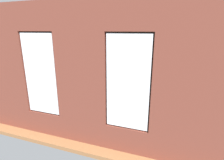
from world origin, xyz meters
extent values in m
cube|color=#99663D|center=(0.00, 0.00, -0.05)|extent=(6.61, 5.58, 0.10)
cube|color=brown|center=(-2.28, 2.41, 1.61)|extent=(1.46, 0.16, 3.22)
cube|color=brown|center=(0.00, 2.41, 1.61)|extent=(1.20, 0.16, 3.22)
cube|color=brown|center=(2.28, 2.41, 1.61)|extent=(1.46, 0.16, 3.22)
cube|color=brown|center=(-1.07, 2.41, 0.29)|extent=(0.94, 0.16, 0.59)
cube|color=brown|center=(-1.07, 2.41, 2.91)|extent=(0.94, 0.16, 0.63)
cube|color=white|center=(-1.07, 2.45, 1.59)|extent=(0.88, 0.03, 1.95)
cube|color=#38281E|center=(-1.07, 2.39, 1.59)|extent=(0.94, 0.04, 2.01)
cube|color=brown|center=(1.07, 2.41, 0.29)|extent=(0.94, 0.16, 0.59)
cube|color=brown|center=(1.07, 2.41, 2.91)|extent=(0.94, 0.16, 0.63)
cube|color=white|center=(1.07, 2.45, 1.59)|extent=(0.88, 0.03, 1.95)
cube|color=#38281E|center=(1.07, 2.39, 1.59)|extent=(0.94, 0.04, 2.01)
cube|color=#A87547|center=(0.00, 2.31, 0.56)|extent=(3.29, 0.24, 0.06)
cube|color=black|center=(0.00, 2.32, 1.82)|extent=(0.47, 0.03, 0.65)
cube|color=teal|center=(0.00, 2.31, 1.82)|extent=(0.41, 0.01, 0.59)
cube|color=silver|center=(2.96, 0.20, 1.61)|extent=(0.10, 4.58, 3.22)
cube|color=black|center=(0.84, 1.71, 0.21)|extent=(1.84, 0.85, 0.42)
cube|color=black|center=(0.84, 2.04, 0.61)|extent=(1.84, 0.24, 0.38)
cube|color=black|center=(0.02, 1.71, 0.52)|extent=(0.22, 0.85, 0.24)
cube|color=black|center=(1.65, 1.71, 0.52)|extent=(0.22, 0.85, 0.24)
cube|color=#232326|center=(0.48, 1.67, 0.48)|extent=(0.65, 0.65, 0.12)
cube|color=#232326|center=(1.19, 1.67, 0.48)|extent=(0.65, 0.65, 0.12)
cube|color=black|center=(-2.26, 0.56, 0.21)|extent=(0.88, 1.84, 0.42)
cube|color=black|center=(-2.58, 0.55, 0.61)|extent=(0.27, 1.83, 0.38)
cube|color=black|center=(-2.24, -0.25, 0.52)|extent=(0.85, 0.23, 0.24)
cube|color=black|center=(-2.27, 1.36, 0.52)|extent=(0.85, 0.23, 0.24)
cube|color=#232326|center=(-2.21, 0.21, 0.48)|extent=(0.66, 0.65, 0.12)
cube|color=#232326|center=(-2.22, 0.91, 0.48)|extent=(0.66, 0.65, 0.12)
cube|color=tan|center=(-0.06, -0.05, 0.42)|extent=(1.51, 0.88, 0.04)
cube|color=tan|center=(-0.75, -0.43, 0.20)|extent=(0.07, 0.07, 0.40)
cube|color=tan|center=(0.64, -0.43, 0.20)|extent=(0.07, 0.07, 0.40)
cube|color=tan|center=(-0.75, 0.33, 0.20)|extent=(0.07, 0.07, 0.40)
cube|color=tan|center=(0.64, 0.33, 0.20)|extent=(0.07, 0.07, 0.40)
cylinder|color=#33567F|center=(-0.47, -0.20, 0.49)|extent=(0.08, 0.08, 0.10)
cylinder|color=#B7333D|center=(-0.06, -0.05, 0.49)|extent=(0.08, 0.08, 0.10)
cylinder|color=#47423D|center=(0.13, -0.16, 0.48)|extent=(0.09, 0.09, 0.07)
sphere|color=#337F38|center=(0.13, -0.16, 0.56)|extent=(0.10, 0.10, 0.10)
cube|color=#59595B|center=(0.39, 0.08, 0.45)|extent=(0.13, 0.17, 0.02)
cube|color=black|center=(-0.17, 0.08, 0.45)|extent=(0.17, 0.07, 0.02)
cube|color=black|center=(2.66, 0.28, 0.23)|extent=(1.03, 0.42, 0.45)
cube|color=black|center=(2.66, 0.28, 0.48)|extent=(0.44, 0.20, 0.05)
cube|color=black|center=(2.66, 0.28, 0.53)|extent=(0.06, 0.04, 0.06)
cube|color=black|center=(2.66, 0.28, 0.85)|extent=(1.00, 0.04, 0.58)
cube|color=black|center=(2.66, 0.25, 0.85)|extent=(0.95, 0.01, 0.53)
cylinder|color=olive|center=(0.83, -1.58, 0.14)|extent=(0.46, 0.46, 0.28)
ellipsoid|color=silver|center=(0.83, -1.58, 0.46)|extent=(1.02, 1.02, 0.41)
ellipsoid|color=navy|center=(0.91, -1.58, 0.56)|extent=(0.44, 0.44, 0.18)
cylinder|color=#9E5638|center=(-2.46, 1.86, 0.19)|extent=(0.34, 0.34, 0.38)
cylinder|color=brown|center=(-2.46, 1.86, 0.51)|extent=(0.06, 0.06, 0.26)
cone|color=#1E5B28|center=(-2.18, 1.87, 0.88)|extent=(0.63, 0.11, 0.56)
cone|color=#1E5B28|center=(-2.36, 2.04, 0.95)|extent=(0.32, 0.49, 0.67)
cone|color=#1E5B28|center=(-2.65, 2.04, 0.90)|extent=(0.51, 0.48, 0.59)
cone|color=#1E5B28|center=(-2.68, 1.71, 0.90)|extent=(0.56, 0.42, 0.58)
cone|color=#1E5B28|center=(-2.40, 1.64, 0.93)|extent=(0.24, 0.54, 0.64)
cylinder|color=#47423D|center=(2.36, -1.74, 0.20)|extent=(0.41, 0.41, 0.39)
cylinder|color=brown|center=(2.36, -1.74, 0.56)|extent=(0.07, 0.07, 0.34)
cone|color=#337F38|center=(2.53, -1.72, 0.92)|extent=(0.44, 0.18, 0.45)
cone|color=#337F38|center=(2.43, -1.62, 0.94)|extent=(0.28, 0.39, 0.48)
cone|color=#337F38|center=(2.28, -1.58, 0.91)|extent=(0.30, 0.45, 0.43)
cone|color=#337F38|center=(2.20, -1.74, 0.93)|extent=(0.41, 0.12, 0.46)
cone|color=#337F38|center=(2.28, -1.90, 0.92)|extent=(0.29, 0.43, 0.45)
cone|color=#337F38|center=(2.44, -1.90, 0.91)|extent=(0.31, 0.45, 0.43)
cylinder|color=gray|center=(-0.46, -0.88, 0.07)|extent=(0.16, 0.16, 0.15)
cylinder|color=brown|center=(-0.46, -0.88, 0.22)|extent=(0.02, 0.02, 0.15)
ellipsoid|color=#337F38|center=(-0.46, -0.88, 0.44)|extent=(0.37, 0.37, 0.29)
cylinder|color=brown|center=(-0.54, 1.71, 0.20)|extent=(0.43, 0.43, 0.40)
cylinder|color=brown|center=(-0.54, 1.71, 0.43)|extent=(0.06, 0.06, 0.07)
ellipsoid|color=#286B2D|center=(-0.54, 1.71, 0.79)|extent=(0.92, 0.92, 0.64)
cylinder|color=#47423D|center=(-2.46, -1.79, 0.13)|extent=(0.25, 0.25, 0.26)
cylinder|color=brown|center=(-2.46, -1.79, 0.55)|extent=(0.04, 0.04, 0.59)
cone|color=#1E5B28|center=(-2.18, -1.76, 1.05)|extent=(0.66, 0.24, 0.54)
cone|color=#1E5B28|center=(-2.27, -1.61, 1.07)|extent=(0.56, 0.54, 0.56)
cone|color=#1E5B28|center=(-2.48, -1.57, 1.11)|extent=(0.22, 0.59, 0.62)
cone|color=#1E5B28|center=(-2.64, -1.65, 1.10)|extent=(0.56, 0.47, 0.61)
cone|color=#1E5B28|center=(-2.64, -1.88, 1.13)|extent=(0.54, 0.37, 0.65)
cone|color=#1E5B28|center=(-2.55, -2.02, 1.09)|extent=(0.37, 0.62, 0.59)
cone|color=#1E5B28|center=(-2.32, -1.95, 1.12)|extent=(0.48, 0.50, 0.65)
cylinder|color=brown|center=(2.11, 1.24, 0.19)|extent=(0.31, 0.31, 0.38)
cylinder|color=brown|center=(2.11, 1.24, 0.51)|extent=(0.06, 0.06, 0.27)
cone|color=#286B2D|center=(2.33, 1.24, 0.81)|extent=(0.53, 0.16, 0.45)
cone|color=#286B2D|center=(2.23, 1.35, 0.87)|extent=(0.44, 0.41, 0.53)
cone|color=#286B2D|center=(2.10, 1.39, 0.88)|extent=(0.18, 0.43, 0.55)
cone|color=#286B2D|center=(1.94, 1.36, 0.83)|extent=(0.50, 0.43, 0.48)
cone|color=#286B2D|center=(1.89, 1.18, 0.81)|extent=(0.56, 0.30, 0.44)
cone|color=#286B2D|center=(2.07, 1.07, 0.86)|extent=(0.25, 0.49, 0.52)
cone|color=#286B2D|center=(2.27, 1.10, 0.81)|extent=(0.50, 0.47, 0.45)
camera|label=1|loc=(-1.88, 5.68, 2.63)|focal=28.00mm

